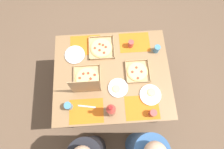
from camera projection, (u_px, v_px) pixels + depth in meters
name	position (u px, v px, depth m)	size (l,w,h in m)	color
ground_plane	(112.00, 90.00, 2.70)	(6.00, 6.00, 0.00)	brown
dining_table	(112.00, 78.00, 2.08)	(1.31, 1.08, 0.77)	#3F3328
placemat_near_left	(134.00, 42.00, 2.10)	(0.36, 0.26, 0.00)	orange
placemat_near_right	(85.00, 45.00, 2.09)	(0.36, 0.26, 0.00)	orange
placemat_far_left	(142.00, 108.00, 1.85)	(0.36, 0.26, 0.00)	orange
placemat_far_right	(86.00, 111.00, 1.84)	(0.36, 0.26, 0.00)	orange
pizza_box_edge_far	(137.00, 71.00, 1.97)	(0.26, 0.26, 0.04)	tan
pizza_box_corner_right	(87.00, 80.00, 1.90)	(0.30, 0.30, 0.33)	tan
pizza_box_corner_left	(102.00, 48.00, 2.06)	(0.29, 0.29, 0.04)	tan
plate_near_right	(75.00, 55.00, 2.04)	(0.23, 0.23, 0.02)	white
plate_far_right	(118.00, 88.00, 1.91)	(0.22, 0.22, 0.03)	white
plate_near_left	(150.00, 95.00, 1.89)	(0.23, 0.23, 0.03)	white
soda_bottle	(111.00, 110.00, 1.71)	(0.09, 0.09, 0.32)	#B2382D
cup_spare	(157.00, 49.00, 2.02)	(0.07, 0.07, 0.10)	teal
cup_clear_left	(131.00, 44.00, 2.04)	(0.07, 0.07, 0.10)	#BF4742
cup_red	(69.00, 106.00, 1.81)	(0.08, 0.08, 0.10)	teal
cup_dark	(153.00, 113.00, 1.79)	(0.07, 0.07, 0.09)	#BF4742
fork_by_far_right	(87.00, 106.00, 1.85)	(0.19, 0.02, 0.01)	#B7B7BC
diner_left_seat	(143.00, 148.00, 1.93)	(0.32, 0.32, 1.22)	#33598C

